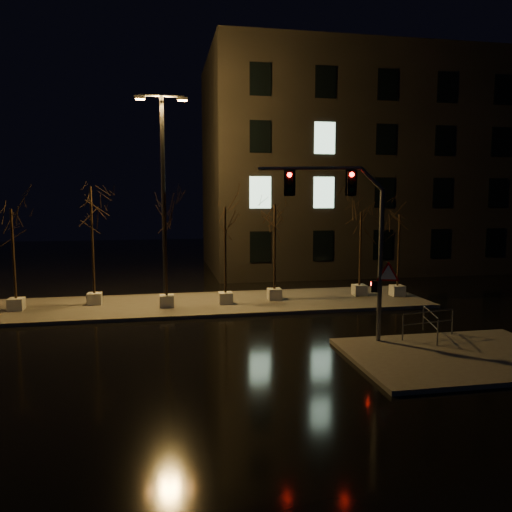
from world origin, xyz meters
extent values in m
plane|color=black|center=(0.00, 0.00, 0.00)|extent=(90.00, 90.00, 0.00)
cube|color=#4C4944|center=(0.00, 6.00, 0.07)|extent=(22.00, 5.00, 0.15)
cube|color=#4C4944|center=(7.50, -3.50, 0.07)|extent=(7.00, 5.00, 0.15)
cube|color=black|center=(14.00, 18.00, 7.50)|extent=(25.00, 12.00, 15.00)
cube|color=beige|center=(-8.40, 5.94, 0.43)|extent=(0.65, 0.65, 0.55)
cylinder|color=black|center=(-8.40, 5.94, 2.70)|extent=(0.11, 0.11, 4.01)
cube|color=beige|center=(-5.09, 6.57, 0.43)|extent=(0.65, 0.65, 0.55)
cylinder|color=black|center=(-5.09, 6.57, 3.21)|extent=(0.11, 0.11, 5.01)
cube|color=beige|center=(-1.72, 5.41, 0.43)|extent=(0.65, 0.65, 0.55)
cylinder|color=black|center=(-1.72, 5.41, 3.05)|extent=(0.11, 0.11, 4.71)
cube|color=beige|center=(1.05, 5.59, 0.43)|extent=(0.65, 0.65, 0.55)
cylinder|color=black|center=(1.05, 5.59, 2.73)|extent=(0.11, 0.11, 4.06)
cube|color=beige|center=(3.57, 6.11, 0.43)|extent=(0.65, 0.65, 0.55)
cylinder|color=black|center=(3.57, 6.11, 2.79)|extent=(0.11, 0.11, 4.18)
cube|color=beige|center=(8.14, 6.35, 0.43)|extent=(0.65, 0.65, 0.55)
cylinder|color=black|center=(8.14, 6.35, 2.59)|extent=(0.11, 0.11, 3.78)
cube|color=beige|center=(10.00, 5.82, 0.43)|extent=(0.65, 0.65, 0.55)
cylinder|color=black|center=(10.00, 5.82, 2.52)|extent=(0.11, 0.11, 3.64)
cylinder|color=#5B5E63|center=(5.62, -1.56, 2.81)|extent=(0.16, 0.16, 5.32)
cylinder|color=#5B5E63|center=(3.21, -0.85, 6.21)|extent=(3.44, 1.12, 0.12)
cube|color=black|center=(4.60, -1.26, 5.73)|extent=(0.31, 0.26, 0.80)
cube|color=black|center=(2.56, -0.66, 5.73)|extent=(0.31, 0.26, 0.80)
cube|color=black|center=(5.43, -1.51, 2.10)|extent=(0.23, 0.21, 0.40)
cone|color=red|center=(5.86, -1.68, 2.54)|extent=(0.89, 0.29, 0.92)
sphere|color=#FF0C07|center=(5.62, -1.56, 5.99)|extent=(0.16, 0.16, 0.16)
cylinder|color=black|center=(-1.76, 6.59, 5.03)|extent=(0.20, 0.20, 9.76)
cylinder|color=black|center=(-1.76, 6.59, 9.91)|extent=(2.15, 0.13, 0.10)
cube|color=orange|center=(-2.74, 6.60, 9.76)|extent=(0.49, 0.28, 0.20)
cube|color=orange|center=(-0.79, 6.57, 9.76)|extent=(0.49, 0.28, 0.20)
cylinder|color=#5B5E63|center=(6.49, -1.69, 0.60)|extent=(0.05, 0.05, 0.90)
cylinder|color=#5B5E63|center=(8.65, -1.31, 0.60)|extent=(0.05, 0.05, 0.90)
cylinder|color=#5B5E63|center=(7.57, -1.50, 1.10)|extent=(2.17, 0.41, 0.04)
cylinder|color=#5B5E63|center=(7.57, -1.50, 0.70)|extent=(2.17, 0.41, 0.04)
cylinder|color=#5B5E63|center=(7.38, -2.48, 0.59)|extent=(0.05, 0.05, 0.89)
cylinder|color=#5B5E63|center=(7.90, -0.58, 0.59)|extent=(0.05, 0.05, 0.89)
cylinder|color=#5B5E63|center=(7.64, -1.53, 1.09)|extent=(0.56, 1.91, 0.04)
cylinder|color=#5B5E63|center=(7.64, -1.53, 0.69)|extent=(0.56, 1.91, 0.04)
camera|label=1|loc=(-1.84, -17.72, 5.23)|focal=35.00mm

